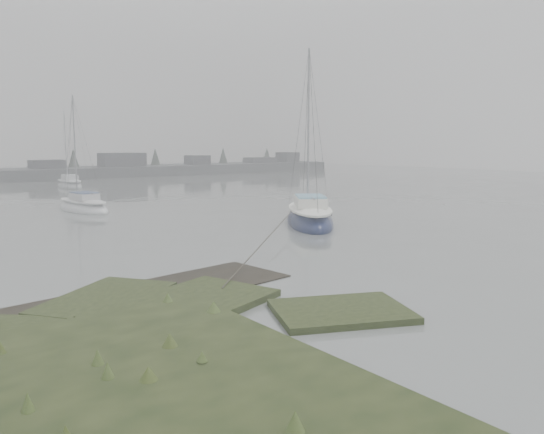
% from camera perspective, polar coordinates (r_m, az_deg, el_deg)
% --- Properties ---
extents(ground, '(160.00, 160.00, 0.00)m').
position_cam_1_polar(ground, '(41.40, -24.88, 0.87)').
color(ground, slate).
rests_on(ground, ground).
extents(far_shoreline, '(60.00, 8.00, 4.15)m').
position_cam_1_polar(far_shoreline, '(80.65, -11.52, 5.10)').
color(far_shoreline, '#4C4F51').
rests_on(far_shoreline, ground).
extents(sailboat_main, '(6.39, 7.58, 10.65)m').
position_cam_1_polar(sailboat_main, '(30.11, 4.06, -0.14)').
color(sailboat_main, '#10183D').
rests_on(sailboat_main, ground).
extents(sailboat_white, '(2.70, 6.13, 8.37)m').
position_cam_1_polar(sailboat_white, '(38.07, -19.65, 0.99)').
color(sailboat_white, white).
rests_on(sailboat_white, ground).
extents(sailboat_far_b, '(2.31, 6.17, 8.57)m').
position_cam_1_polar(sailboat_far_b, '(59.44, -20.94, 3.25)').
color(sailboat_far_b, '#B7BEC2').
rests_on(sailboat_far_b, ground).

